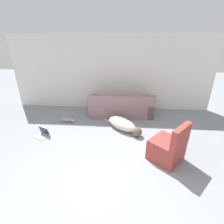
{
  "coord_description": "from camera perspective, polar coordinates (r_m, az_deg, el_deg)",
  "views": [
    {
      "loc": [
        0.46,
        -2.36,
        2.61
      ],
      "look_at": [
        0.15,
        1.88,
        0.61
      ],
      "focal_mm": 28.0,
      "sensor_mm": 36.0,
      "label": 1
    }
  ],
  "objects": [
    {
      "name": "wall_back",
      "position": [
        6.11,
        -0.25,
        12.37
      ],
      "size": [
        6.87,
        0.06,
        2.5
      ],
      "color": "silver",
      "rests_on": "ground_plane"
    },
    {
      "name": "laptop_open",
      "position": [
        5.11,
        -21.66,
        -6.43
      ],
      "size": [
        0.43,
        0.41,
        0.25
      ],
      "rotation": [
        0.0,
        0.0,
        -0.43
      ],
      "color": "#B7B7BC",
      "rests_on": "ground_plane"
    },
    {
      "name": "dog",
      "position": [
        5.02,
        3.72,
        -4.15
      ],
      "size": [
        1.18,
        1.08,
        0.31
      ],
      "rotation": [
        0.0,
        0.0,
        5.55
      ],
      "color": "beige",
      "rests_on": "ground_plane"
    },
    {
      "name": "ground_plane",
      "position": [
        3.55,
        -4.97,
        -22.26
      ],
      "size": [
        20.0,
        20.0,
        0.0
      ],
      "primitive_type": "plane",
      "color": "gray"
    },
    {
      "name": "couch",
      "position": [
        5.82,
        2.98,
        1.56
      ],
      "size": [
        2.1,
        0.87,
        0.8
      ],
      "rotation": [
        0.0,
        0.0,
        3.18
      ],
      "color": "gray",
      "rests_on": "ground_plane"
    },
    {
      "name": "cat",
      "position": [
        5.62,
        -14.37,
        -2.45
      ],
      "size": [
        0.54,
        0.17,
        0.15
      ],
      "rotation": [
        0.0,
        0.0,
        6.24
      ],
      "color": "gray",
      "rests_on": "ground_plane"
    },
    {
      "name": "side_chair",
      "position": [
        4.01,
        17.82,
        -11.12
      ],
      "size": [
        0.88,
        0.88,
        0.93
      ],
      "rotation": [
        0.0,
        0.0,
        3.99
      ],
      "color": "#993833",
      "rests_on": "ground_plane"
    }
  ]
}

